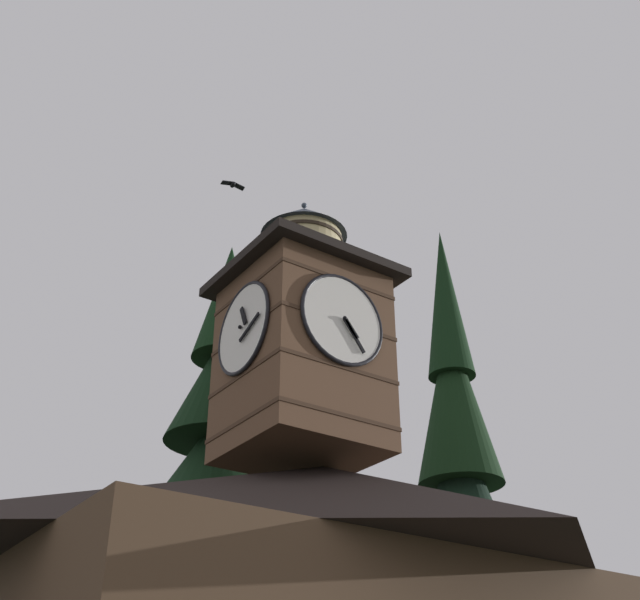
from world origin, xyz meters
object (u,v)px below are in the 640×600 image
at_px(clock_tower, 302,340).
at_px(flying_bird_high, 233,185).
at_px(moon, 181,544).
at_px(pine_tree_aside, 466,540).
at_px(pine_tree_behind, 212,557).

distance_m(clock_tower, flying_bird_high, 6.52).
distance_m(clock_tower, moon, 46.76).
bearing_deg(moon, flying_bird_high, 65.73).
distance_m(pine_tree_aside, flying_bird_high, 13.80).
relative_size(pine_tree_aside, moon, 10.01).
xyz_separation_m(pine_tree_behind, pine_tree_aside, (-8.94, 0.72, 1.55)).
bearing_deg(clock_tower, flying_bird_high, -66.35).
bearing_deg(moon, pine_tree_aside, 78.42).
height_order(pine_tree_aside, flying_bird_high, pine_tree_aside).
relative_size(pine_tree_behind, pine_tree_aside, 0.82).
bearing_deg(pine_tree_aside, flying_bird_high, 10.43).
bearing_deg(flying_bird_high, pine_tree_behind, -119.15).
xyz_separation_m(clock_tower, pine_tree_behind, (-0.43, -5.00, -4.43)).
height_order(pine_tree_behind, moon, moon).
relative_size(pine_tree_behind, moon, 8.20).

